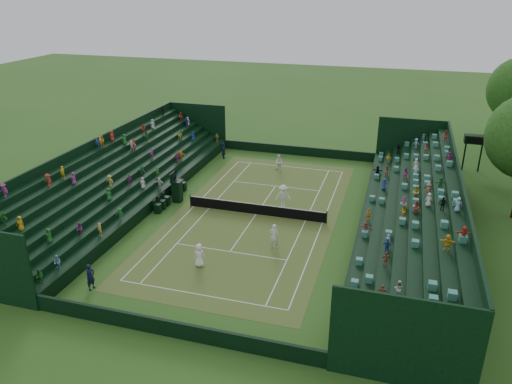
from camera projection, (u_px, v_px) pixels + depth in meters
ground at (256, 214)px, 40.83m from camera, size 160.00×160.00×0.00m
court_surface at (256, 214)px, 40.83m from camera, size 12.97×26.77×0.01m
perimeter_wall_north at (297, 151)px, 54.66m from camera, size 17.17×0.20×1.00m
perimeter_wall_south at (171, 329)px, 26.61m from camera, size 17.17×0.20×1.00m
perimeter_wall_east at (361, 222)px, 38.41m from camera, size 0.20×31.77×1.00m
perimeter_wall_west at (162, 197)px, 42.87m from camera, size 0.20×31.77×1.00m
north_grandstand at (420, 217)px, 36.90m from camera, size 6.60×32.00×4.90m
south_grandstand at (117, 181)px, 43.56m from camera, size 6.60×32.00×4.90m
tennis_net at (256, 209)px, 40.63m from camera, size 11.67×0.10×1.06m
scoreboard_tower at (475, 141)px, 49.07m from camera, size 2.00×1.00×3.70m
umpire_chair at (177, 188)px, 42.77m from camera, size 0.92×0.92×2.90m
courtside_chairs at (171, 196)px, 43.15m from camera, size 0.53×5.50×1.15m
player_near_west at (199, 255)px, 33.10m from camera, size 0.87×0.63×1.66m
player_near_east at (274, 236)px, 35.39m from camera, size 0.73×0.52×1.87m
player_far_west at (279, 163)px, 50.09m from camera, size 0.93×0.80×1.64m
player_far_east at (283, 196)px, 41.82m from camera, size 1.47×1.17×2.00m
line_judge_north at (224, 151)px, 53.40m from camera, size 0.55×0.73×1.80m
line_judge_south at (90, 277)px, 30.60m from camera, size 0.54×0.71×1.74m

